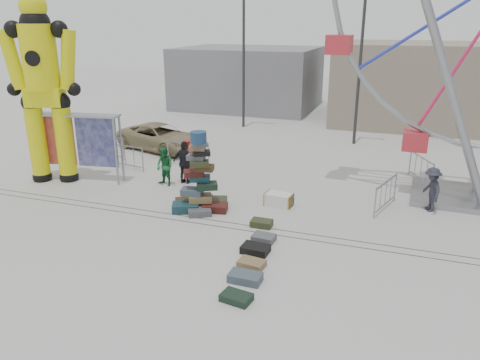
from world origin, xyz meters
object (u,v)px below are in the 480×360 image
(lamp_post_right, at_px, (362,58))
(lamp_post_left, at_px, (245,53))
(barricade_dummy_c, at_px, (188,154))
(barricade_wheel_front, at_px, (386,195))
(steamer_trunk, at_px, (279,200))
(barricade_dummy_a, at_px, (104,148))
(pedestrian_black, at_px, (185,162))
(pedestrian_red, at_px, (188,161))
(parked_suv, at_px, (160,137))
(barricade_dummy_b, at_px, (125,157))
(pedestrian_green, at_px, (165,167))
(barricade_wheel_back, at_px, (421,169))
(pedestrian_grey, at_px, (431,189))
(suitcase_tower, at_px, (200,188))
(banner_scaffold, at_px, (74,131))
(crash_test_dummy, at_px, (43,84))

(lamp_post_right, relative_size, lamp_post_left, 1.00)
(barricade_dummy_c, bearing_deg, barricade_wheel_front, -18.94)
(steamer_trunk, bearing_deg, lamp_post_right, 87.03)
(lamp_post_left, distance_m, barricade_wheel_front, 14.82)
(lamp_post_left, distance_m, barricade_dummy_a, 10.62)
(lamp_post_left, distance_m, pedestrian_black, 11.51)
(barricade_dummy_c, bearing_deg, pedestrian_red, -67.14)
(pedestrian_red, distance_m, parked_suv, 5.31)
(pedestrian_red, bearing_deg, barricade_dummy_b, 141.82)
(pedestrian_green, distance_m, parked_suv, 5.60)
(barricade_wheel_back, distance_m, pedestrian_grey, 3.13)
(lamp_post_left, distance_m, steamer_trunk, 13.82)
(pedestrian_red, bearing_deg, pedestrian_black, -116.24)
(barricade_dummy_b, relative_size, barricade_dummy_c, 1.00)
(barricade_wheel_back, bearing_deg, suitcase_tower, -77.33)
(lamp_post_left, relative_size, barricade_wheel_back, 4.00)
(barricade_dummy_c, bearing_deg, banner_scaffold, -137.27)
(barricade_dummy_b, xyz_separation_m, pedestrian_red, (3.40, -0.60, 0.32))
(lamp_post_left, bearing_deg, crash_test_dummy, -108.55)
(steamer_trunk, xyz_separation_m, barricade_dummy_b, (-7.64, 2.04, 0.32))
(lamp_post_left, xyz_separation_m, parked_suv, (-2.36, -6.56, -3.82))
(crash_test_dummy, bearing_deg, barricade_dummy_b, 32.48)
(barricade_dummy_c, distance_m, pedestrian_black, 2.52)
(steamer_trunk, distance_m, pedestrian_red, 4.53)
(banner_scaffold, xyz_separation_m, barricade_wheel_back, (13.38, 4.40, -1.54))
(steamer_trunk, xyz_separation_m, parked_suv, (-7.72, 5.44, 0.43))
(barricade_dummy_a, distance_m, barricade_dummy_c, 4.23)
(barricade_dummy_a, distance_m, barricade_wheel_back, 14.30)
(crash_test_dummy, xyz_separation_m, pedestrian_green, (4.62, 0.95, -3.20))
(barricade_dummy_c, relative_size, barricade_wheel_back, 1.00)
(crash_test_dummy, bearing_deg, lamp_post_left, 51.98)
(lamp_post_left, height_order, barricade_dummy_c, lamp_post_left)
(lamp_post_left, bearing_deg, barricade_dummy_b, -102.88)
(barricade_dummy_b, bearing_deg, suitcase_tower, -23.75)
(lamp_post_right, bearing_deg, crash_test_dummy, -137.14)
(crash_test_dummy, relative_size, pedestrian_black, 4.30)
(barricade_dummy_b, bearing_deg, pedestrian_grey, 5.43)
(crash_test_dummy, distance_m, pedestrian_red, 6.37)
(barricade_dummy_a, bearing_deg, barricade_dummy_c, -1.05)
(banner_scaffold, bearing_deg, barricade_wheel_front, -5.28)
(steamer_trunk, relative_size, parked_suv, 0.21)
(banner_scaffold, bearing_deg, barricade_wheel_back, 8.79)
(pedestrian_black, bearing_deg, crash_test_dummy, 15.65)
(barricade_dummy_c, relative_size, pedestrian_green, 1.27)
(pedestrian_green, bearing_deg, barricade_wheel_front, 19.03)
(suitcase_tower, relative_size, banner_scaffold, 0.72)
(barricade_dummy_a, xyz_separation_m, pedestrian_green, (4.53, -2.39, 0.24))
(barricade_wheel_front, bearing_deg, banner_scaffold, 110.87)
(barricade_wheel_front, height_order, pedestrian_red, pedestrian_red)
(barricade_wheel_front, xyz_separation_m, pedestrian_red, (-7.86, 0.56, 0.32))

